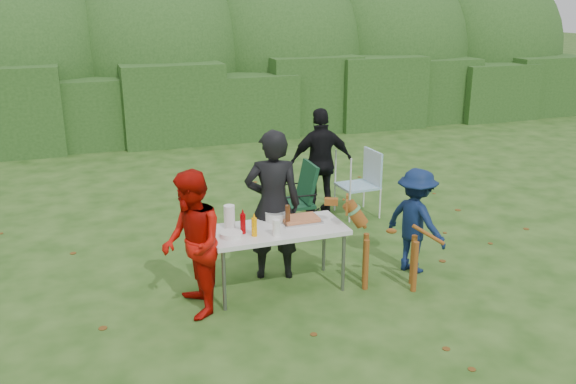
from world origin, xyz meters
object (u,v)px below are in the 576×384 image
object	(u,v)px
lawn_chair	(358,183)
mustard_bottle	(254,227)
ketchup_bottle	(243,224)
person_red_jacket	(192,244)
child	(416,221)
beer_bottle	(288,216)
person_cook	(273,205)
person_black_puffy	(321,163)
paper_towel_roll	(229,217)
camping_chair	(291,199)
folding_table	(277,232)
dog	(391,245)

from	to	relation	value
lawn_chair	mustard_bottle	xyz separation A→B (m)	(-2.22, -2.09, 0.35)
ketchup_bottle	person_red_jacket	bearing A→B (deg)	-162.10
child	mustard_bottle	world-z (taller)	child
beer_bottle	person_cook	bearing A→B (deg)	101.96
person_cook	person_black_puffy	size ratio (longest dim) A/B	1.09
mustard_bottle	paper_towel_roll	distance (m)	0.37
camping_chair	paper_towel_roll	bearing A→B (deg)	49.91
folding_table	paper_towel_roll	size ratio (longest dim) A/B	5.77
dog	camping_chair	world-z (taller)	dog
camping_chair	mustard_bottle	size ratio (longest dim) A/B	5.06
child	beer_bottle	world-z (taller)	child
person_black_puffy	paper_towel_roll	bearing A→B (deg)	52.14
folding_table	person_black_puffy	xyz separation A→B (m)	(1.40, 2.12, 0.13)
camping_chair	lawn_chair	world-z (taller)	camping_chair
person_red_jacket	mustard_bottle	bearing A→B (deg)	96.79
person_black_puffy	child	distance (m)	2.23
person_red_jacket	folding_table	bearing A→B (deg)	102.70
person_black_puffy	ketchup_bottle	xyz separation A→B (m)	(-1.79, -2.15, 0.04)
camping_chair	beer_bottle	xyz separation A→B (m)	(-0.59, -1.51, 0.35)
person_black_puffy	ketchup_bottle	distance (m)	2.80
folding_table	beer_bottle	distance (m)	0.22
camping_chair	mustard_bottle	xyz separation A→B (m)	(-1.02, -1.67, 0.33)
lawn_chair	paper_towel_roll	bearing A→B (deg)	33.69
person_black_puffy	camping_chair	world-z (taller)	person_black_puffy
person_black_puffy	lawn_chair	distance (m)	0.64
person_cook	beer_bottle	world-z (taller)	person_cook
dog	camping_chair	xyz separation A→B (m)	(-0.50, 1.89, -0.01)
folding_table	camping_chair	size ratio (longest dim) A/B	1.48
person_red_jacket	person_black_puffy	distance (m)	3.34
child	ketchup_bottle	size ratio (longest dim) A/B	5.79
person_black_puffy	mustard_bottle	world-z (taller)	person_black_puffy
camping_chair	ketchup_bottle	bearing A→B (deg)	56.11
person_red_jacket	lawn_chair	distance (m)	3.63
child	camping_chair	distance (m)	1.89
person_red_jacket	beer_bottle	bearing A→B (deg)	102.50
child	paper_towel_roll	bearing A→B (deg)	62.58
person_red_jacket	beer_bottle	world-z (taller)	person_red_jacket
lawn_chair	person_black_puffy	bearing A→B (deg)	-21.32
person_cook	beer_bottle	bearing A→B (deg)	117.76
person_black_puffy	beer_bottle	size ratio (longest dim) A/B	6.78
child	camping_chair	bearing A→B (deg)	10.57
person_black_puffy	beer_bottle	bearing A→B (deg)	65.14
mustard_bottle	person_red_jacket	bearing A→B (deg)	-173.45
lawn_chair	ketchup_bottle	world-z (taller)	lawn_chair
beer_bottle	paper_towel_roll	xyz separation A→B (m)	(-0.62, 0.15, 0.01)
lawn_chair	beer_bottle	size ratio (longest dim) A/B	4.12
camping_chair	mustard_bottle	distance (m)	1.99
person_cook	dog	size ratio (longest dim) A/B	1.64
person_red_jacket	person_cook	bearing A→B (deg)	118.31
person_red_jacket	ketchup_bottle	size ratio (longest dim) A/B	6.99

